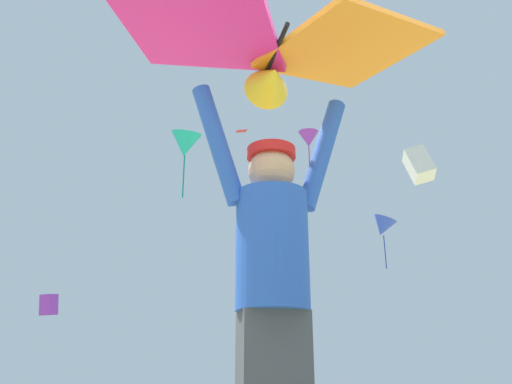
{
  "coord_description": "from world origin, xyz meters",
  "views": [
    {
      "loc": [
        -0.18,
        -2.42,
        0.5
      ],
      "look_at": [
        0.06,
        1.09,
        1.79
      ],
      "focal_mm": 37.53,
      "sensor_mm": 36.0,
      "label": 1
    }
  ],
  "objects_px": {
    "distant_kite_purple_low_right": "(49,305)",
    "distant_kite_teal_mid_right": "(185,145)",
    "distant_kite_red_mid_left": "(241,130)",
    "distant_kite_purple_high_right": "(397,29)",
    "distant_kite_purple_low_left": "(309,139)",
    "distant_kite_white_far_center": "(419,165)",
    "distant_kite_blue_overhead_distant": "(383,227)",
    "kite_flyer_person": "(273,285)",
    "held_stunt_kite": "(274,50)"
  },
  "relations": [
    {
      "from": "distant_kite_purple_low_left",
      "to": "distant_kite_red_mid_left",
      "type": "distance_m",
      "value": 21.47
    },
    {
      "from": "held_stunt_kite",
      "to": "distant_kite_white_far_center",
      "type": "xyz_separation_m",
      "value": [
        5.14,
        10.84,
        4.12
      ]
    },
    {
      "from": "held_stunt_kite",
      "to": "distant_kite_teal_mid_right",
      "type": "xyz_separation_m",
      "value": [
        -1.71,
        16.65,
        7.23
      ]
    },
    {
      "from": "distant_kite_purple_low_left",
      "to": "distant_kite_white_far_center",
      "type": "height_order",
      "value": "distant_kite_purple_low_left"
    },
    {
      "from": "distant_kite_white_far_center",
      "to": "kite_flyer_person",
      "type": "bearing_deg",
      "value": -115.57
    },
    {
      "from": "distant_kite_purple_high_right",
      "to": "distant_kite_purple_low_right",
      "type": "bearing_deg",
      "value": 163.82
    },
    {
      "from": "held_stunt_kite",
      "to": "distant_kite_purple_low_left",
      "type": "distance_m",
      "value": 17.81
    },
    {
      "from": "held_stunt_kite",
      "to": "distant_kite_white_far_center",
      "type": "distance_m",
      "value": 12.68
    },
    {
      "from": "distant_kite_purple_high_right",
      "to": "distant_kite_red_mid_left",
      "type": "bearing_deg",
      "value": 119.75
    },
    {
      "from": "distant_kite_blue_overhead_distant",
      "to": "distant_kite_teal_mid_right",
      "type": "bearing_deg",
      "value": -149.07
    },
    {
      "from": "held_stunt_kite",
      "to": "distant_kite_purple_low_right",
      "type": "xyz_separation_m",
      "value": [
        -9.1,
        26.47,
        2.42
      ]
    },
    {
      "from": "kite_flyer_person",
      "to": "distant_kite_white_far_center",
      "type": "height_order",
      "value": "distant_kite_white_far_center"
    },
    {
      "from": "distant_kite_red_mid_left",
      "to": "distant_kite_purple_high_right",
      "type": "xyz_separation_m",
      "value": [
        7.85,
        -13.74,
        -0.5
      ]
    },
    {
      "from": "held_stunt_kite",
      "to": "distant_kite_purple_high_right",
      "type": "xyz_separation_m",
      "value": [
        9.02,
        21.21,
        16.64
      ]
    },
    {
      "from": "distant_kite_purple_low_left",
      "to": "held_stunt_kite",
      "type": "bearing_deg",
      "value": -100.71
    },
    {
      "from": "distant_kite_purple_low_right",
      "to": "distant_kite_white_far_center",
      "type": "bearing_deg",
      "value": -47.66
    },
    {
      "from": "kite_flyer_person",
      "to": "distant_kite_blue_overhead_distant",
      "type": "height_order",
      "value": "distant_kite_blue_overhead_distant"
    },
    {
      "from": "distant_kite_purple_low_left",
      "to": "distant_kite_red_mid_left",
      "type": "bearing_deg",
      "value": 95.58
    },
    {
      "from": "kite_flyer_person",
      "to": "distant_kite_purple_high_right",
      "type": "height_order",
      "value": "distant_kite_purple_high_right"
    },
    {
      "from": "distant_kite_purple_low_right",
      "to": "distant_kite_teal_mid_right",
      "type": "relative_size",
      "value": 0.41
    },
    {
      "from": "distant_kite_purple_low_left",
      "to": "distant_kite_red_mid_left",
      "type": "height_order",
      "value": "distant_kite_red_mid_left"
    },
    {
      "from": "held_stunt_kite",
      "to": "kite_flyer_person",
      "type": "bearing_deg",
      "value": 98.56
    },
    {
      "from": "distant_kite_blue_overhead_distant",
      "to": "distant_kite_purple_low_right",
      "type": "bearing_deg",
      "value": 165.91
    },
    {
      "from": "kite_flyer_person",
      "to": "distant_kite_red_mid_left",
      "type": "height_order",
      "value": "distant_kite_red_mid_left"
    },
    {
      "from": "distant_kite_purple_high_right",
      "to": "distant_kite_blue_overhead_distant",
      "type": "bearing_deg",
      "value": 142.42
    },
    {
      "from": "kite_flyer_person",
      "to": "distant_kite_purple_low_right",
      "type": "relative_size",
      "value": 1.67
    },
    {
      "from": "distant_kite_purple_high_right",
      "to": "distant_kite_teal_mid_right",
      "type": "bearing_deg",
      "value": -156.96
    },
    {
      "from": "distant_kite_red_mid_left",
      "to": "distant_kite_purple_high_right",
      "type": "height_order",
      "value": "distant_kite_red_mid_left"
    },
    {
      "from": "distant_kite_purple_low_left",
      "to": "distant_kite_white_far_center",
      "type": "distance_m",
      "value": 6.39
    },
    {
      "from": "distant_kite_red_mid_left",
      "to": "distant_kite_purple_low_left",
      "type": "bearing_deg",
      "value": -84.42
    },
    {
      "from": "kite_flyer_person",
      "to": "distant_kite_teal_mid_right",
      "type": "relative_size",
      "value": 0.68
    },
    {
      "from": "distant_kite_white_far_center",
      "to": "distant_kite_purple_high_right",
      "type": "height_order",
      "value": "distant_kite_purple_high_right"
    },
    {
      "from": "distant_kite_white_far_center",
      "to": "distant_kite_red_mid_left",
      "type": "height_order",
      "value": "distant_kite_red_mid_left"
    },
    {
      "from": "kite_flyer_person",
      "to": "distant_kite_purple_low_right",
      "type": "distance_m",
      "value": 28.15
    },
    {
      "from": "distant_kite_purple_low_left",
      "to": "distant_kite_red_mid_left",
      "type": "xyz_separation_m",
      "value": [
        -1.86,
        18.98,
        9.85
      ]
    },
    {
      "from": "distant_kite_white_far_center",
      "to": "distant_kite_teal_mid_right",
      "type": "distance_m",
      "value": 9.51
    },
    {
      "from": "distant_kite_red_mid_left",
      "to": "distant_kite_teal_mid_right",
      "type": "distance_m",
      "value": 21.01
    },
    {
      "from": "kite_flyer_person",
      "to": "held_stunt_kite",
      "type": "bearing_deg",
      "value": -81.44
    },
    {
      "from": "distant_kite_purple_high_right",
      "to": "distant_kite_teal_mid_right",
      "type": "height_order",
      "value": "distant_kite_purple_high_right"
    },
    {
      "from": "distant_kite_blue_overhead_distant",
      "to": "distant_kite_purple_low_right",
      "type": "distance_m",
      "value": 17.59
    },
    {
      "from": "distant_kite_red_mid_left",
      "to": "distant_kite_teal_mid_right",
      "type": "relative_size",
      "value": 0.42
    },
    {
      "from": "distant_kite_purple_low_right",
      "to": "distant_kite_teal_mid_right",
      "type": "bearing_deg",
      "value": -53.04
    },
    {
      "from": "kite_flyer_person",
      "to": "held_stunt_kite",
      "type": "height_order",
      "value": "held_stunt_kite"
    },
    {
      "from": "distant_kite_purple_low_left",
      "to": "distant_kite_purple_high_right",
      "type": "distance_m",
      "value": 12.28
    },
    {
      "from": "distant_kite_teal_mid_right",
      "to": "kite_flyer_person",
      "type": "bearing_deg",
      "value": -84.15
    },
    {
      "from": "held_stunt_kite",
      "to": "distant_kite_blue_overhead_distant",
      "type": "relative_size",
      "value": 0.64
    },
    {
      "from": "distant_kite_white_far_center",
      "to": "distant_kite_purple_high_right",
      "type": "relative_size",
      "value": 0.88
    },
    {
      "from": "distant_kite_red_mid_left",
      "to": "kite_flyer_person",
      "type": "bearing_deg",
      "value": -91.93
    },
    {
      "from": "distant_kite_purple_low_right",
      "to": "kite_flyer_person",
      "type": "bearing_deg",
      "value": -71.01
    },
    {
      "from": "held_stunt_kite",
      "to": "distant_kite_teal_mid_right",
      "type": "bearing_deg",
      "value": 95.86
    }
  ]
}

